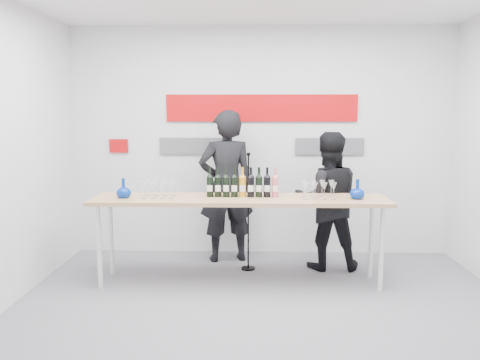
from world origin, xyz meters
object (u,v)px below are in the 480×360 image
object	(u,v)px
tasting_table	(240,204)
presenter_right	(327,201)
mic_stand	(248,234)
presenter_left	(226,187)

from	to	relation	value
tasting_table	presenter_right	world-z (taller)	presenter_right
tasting_table	mic_stand	world-z (taller)	mic_stand
tasting_table	presenter_right	bearing A→B (deg)	27.73
presenter_left	presenter_right	xyz separation A→B (m)	(1.24, -0.25, -0.13)
tasting_table	presenter_left	xyz separation A→B (m)	(-0.19, 0.80, 0.07)
presenter_right	mic_stand	world-z (taller)	presenter_right
presenter_left	presenter_right	size ratio (longest dim) A/B	1.15
tasting_table	presenter_left	distance (m)	0.83
tasting_table	presenter_right	distance (m)	1.18
tasting_table	mic_stand	distance (m)	0.65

